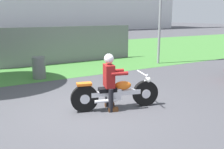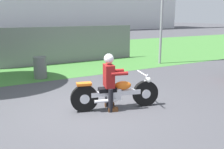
# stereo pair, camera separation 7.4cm
# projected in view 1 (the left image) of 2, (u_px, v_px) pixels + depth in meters

# --- Properties ---
(ground) EXTENTS (120.00, 120.00, 0.00)m
(ground) POSITION_uv_depth(u_px,v_px,m) (89.00, 111.00, 6.14)
(ground) COLOR #424247
(grass_verge) EXTENTS (60.00, 12.00, 0.01)m
(grass_verge) POSITION_uv_depth(u_px,v_px,m) (20.00, 57.00, 14.07)
(grass_verge) COLOR #3D7533
(grass_verge) RESTS_ON ground
(motorcycle_lead) EXTENTS (2.23, 0.84, 0.90)m
(motorcycle_lead) POSITION_uv_depth(u_px,v_px,m) (116.00, 93.00, 6.24)
(motorcycle_lead) COLOR black
(motorcycle_lead) RESTS_ON ground
(rider_lead) EXTENTS (0.62, 0.55, 1.42)m
(rider_lead) POSITION_uv_depth(u_px,v_px,m) (110.00, 77.00, 6.10)
(rider_lead) COLOR black
(rider_lead) RESTS_ON ground
(trash_can) EXTENTS (0.48, 0.48, 0.82)m
(trash_can) POSITION_uv_depth(u_px,v_px,m) (39.00, 68.00, 9.27)
(trash_can) COLOR #595E5B
(trash_can) RESTS_ON ground
(fence_segment) EXTENTS (7.00, 0.06, 1.80)m
(fence_segment) POSITION_uv_depth(u_px,v_px,m) (69.00, 45.00, 12.28)
(fence_segment) COLOR slate
(fence_segment) RESTS_ON ground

